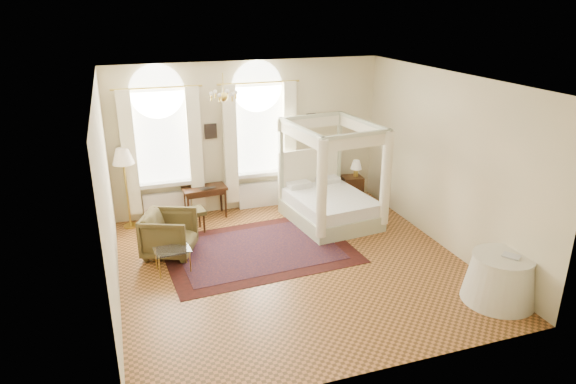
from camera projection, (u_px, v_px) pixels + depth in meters
name	position (u px, v px, depth m)	size (l,w,h in m)	color
ground	(294.00, 265.00, 9.24)	(6.00, 6.00, 0.00)	#AA6431
room_walls	(294.00, 160.00, 8.55)	(6.00, 6.00, 6.00)	beige
window_left	(163.00, 153.00, 10.70)	(1.62, 0.27, 3.29)	white
window_right	(260.00, 145.00, 11.33)	(1.62, 0.27, 3.29)	white
chandelier	(224.00, 95.00, 9.02)	(0.51, 0.45, 0.50)	gold
wall_pictures	(253.00, 126.00, 11.24)	(2.54, 0.03, 0.39)	black
canopy_bed	(331.00, 200.00, 10.91)	(1.85, 2.17, 2.16)	#B6B997
nightstand	(352.00, 190.00, 11.99)	(0.46, 0.41, 0.65)	#311D0D
nightstand_lamp	(356.00, 166.00, 11.83)	(0.26, 0.26, 0.38)	gold
writing_desk	(205.00, 192.00, 11.10)	(0.96, 0.54, 0.70)	#311D0D
laptop	(207.00, 188.00, 10.99)	(0.36, 0.23, 0.03)	black
stool	(194.00, 213.00, 10.46)	(0.48, 0.48, 0.49)	#453C1D
armchair	(169.00, 234.00, 9.51)	(0.88, 0.90, 0.82)	#473C1E
coffee_table	(172.00, 252.00, 8.92)	(0.64, 0.47, 0.42)	silver
floor_lamp	(123.00, 160.00, 10.32)	(0.44, 0.44, 1.70)	gold
oriental_rug	(258.00, 250.00, 9.80)	(3.62, 2.71, 0.01)	#431410
side_table	(500.00, 278.00, 8.05)	(1.14, 1.14, 0.78)	white
book	(510.00, 258.00, 7.81)	(0.19, 0.25, 0.02)	black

